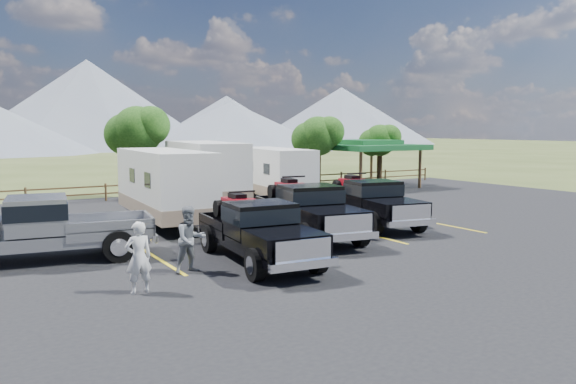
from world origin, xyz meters
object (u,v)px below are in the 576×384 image
trailer_center (205,173)px  trailer_left (164,186)px  person_a (139,257)px  pavilion (367,146)px  rig_right (370,201)px  pickup_silver (44,228)px  rig_center (307,209)px  trailer_right (274,174)px  rig_left (257,229)px  person_b (190,239)px

trailer_center → trailer_left: bearing=-122.5°
person_a → pavilion: bearing=-141.7°
rig_right → pickup_silver: 12.36m
rig_right → pavilion: bearing=62.4°
pickup_silver → rig_center: bearing=92.7°
rig_right → trailer_right: 8.34m
pavilion → trailer_right: pavilion is taller
pavilion → rig_center: size_ratio=0.93×
pickup_silver → rig_right: bearing=98.2°
trailer_center → pickup_silver: trailer_center is taller
rig_left → rig_center: bearing=40.8°
trailer_center → trailer_right: size_ratio=1.13×
rig_center → person_b: 6.10m
pickup_silver → trailer_right: bearing=131.9°
trailer_left → person_a: trailer_left is taller
trailer_right → pickup_silver: (-12.58, -8.22, -0.50)m
rig_right → pickup_silver: rig_right is taller
pavilion → trailer_center: bearing=-165.5°
trailer_right → trailer_center: bearing=-177.1°
pavilion → person_b: pavilion is taller
rig_right → rig_center: bearing=-156.3°
trailer_left → pickup_silver: trailer_left is taller
pavilion → trailer_right: bearing=-158.5°
person_b → rig_right: bearing=14.8°
pavilion → trailer_right: (-9.40, -3.70, -1.24)m
pavilion → rig_left: 22.56m
rig_left → person_a: bearing=-155.0°
rig_left → trailer_center: trailer_center is taller
rig_left → trailer_right: 13.56m
rig_center → trailer_right: trailer_right is taller
person_b → person_a: bearing=-152.1°
pavilion → person_b: size_ratio=3.37×
rig_right → trailer_left: size_ratio=0.73×
trailer_center → person_a: size_ratio=5.42×
pavilion → rig_right: pavilion is taller
rig_center → person_b: bearing=-145.3°
pavilion → trailer_center: 13.70m
pavilion → trailer_right: 10.18m
rig_center → rig_right: rig_center is taller
rig_left → trailer_left: (-0.23, 7.57, 0.64)m
pickup_silver → person_a: 4.93m
trailer_left → person_a: bearing=-109.6°
pavilion → pickup_silver: pavilion is taller
pavilion → rig_center: bearing=-135.9°
pickup_silver → person_b: 4.78m
person_b → rig_center: bearing=19.6°
rig_left → person_b: bearing=-168.5°
trailer_center → pickup_silver: (-8.74, -8.51, -0.70)m
rig_left → trailer_right: (7.16, 11.51, 0.55)m
pavilion → person_b: 24.36m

